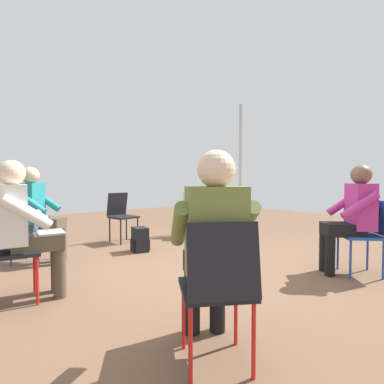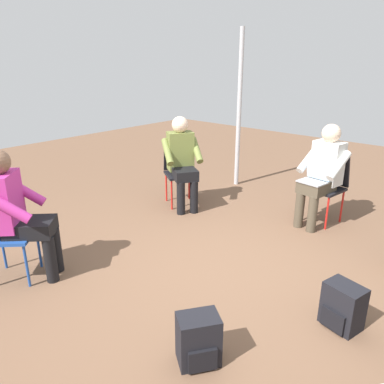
% 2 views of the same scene
% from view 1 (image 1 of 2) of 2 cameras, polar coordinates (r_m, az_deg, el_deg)
% --- Properties ---
extents(ground_plane, '(14.00, 14.00, 0.00)m').
position_cam_1_polar(ground_plane, '(3.80, 0.10, -14.04)').
color(ground_plane, brown).
extents(chair_north, '(0.45, 0.49, 0.85)m').
position_cam_1_polar(chair_north, '(3.06, -32.31, -8.85)').
color(chair_north, black).
rests_on(chair_north, ground).
extents(chair_northeast, '(0.58, 0.59, 0.85)m').
position_cam_1_polar(chair_northeast, '(4.44, -29.14, -5.42)').
color(chair_northeast, '#1E4799').
rests_on(chair_northeast, ground).
extents(chair_southeast, '(0.58, 0.57, 0.85)m').
position_cam_1_polar(chair_southeast, '(5.69, 0.21, -3.52)').
color(chair_southeast, '#B7B7BC').
rests_on(chair_southeast, ground).
extents(chair_northwest, '(0.58, 0.56, 0.85)m').
position_cam_1_polar(chair_northwest, '(1.74, 5.10, -16.90)').
color(chair_northwest, black).
rests_on(chair_northwest, ground).
extents(chair_southwest, '(0.58, 0.58, 0.85)m').
position_cam_1_polar(chair_southwest, '(3.94, 30.33, -6.40)').
color(chair_southwest, '#1E4799').
rests_on(chair_southwest, ground).
extents(chair_east, '(0.48, 0.44, 0.85)m').
position_cam_1_polar(chair_east, '(5.34, -13.34, -3.96)').
color(chair_east, black).
rests_on(chair_east, ground).
extents(person_with_laptop, '(0.54, 0.56, 1.24)m').
position_cam_1_polar(person_with_laptop, '(3.03, -29.16, -5.12)').
color(person_with_laptop, '#4C4233').
rests_on(person_with_laptop, ground).
extents(person_in_magenta, '(0.63, 0.63, 1.24)m').
position_cam_1_polar(person_in_magenta, '(3.84, 28.14, -3.59)').
color(person_in_magenta, black).
rests_on(person_in_magenta, ground).
extents(person_in_olive, '(0.63, 0.63, 1.24)m').
position_cam_1_polar(person_in_olive, '(1.84, 3.95, -9.40)').
color(person_in_olive, black).
rests_on(person_in_olive, ground).
extents(person_in_teal, '(0.63, 0.63, 1.24)m').
position_cam_1_polar(person_in_teal, '(4.34, -27.27, -2.93)').
color(person_in_teal, '#4C4233').
rests_on(person_in_teal, ground).
extents(backpack_near_laptop_user, '(0.32, 0.29, 0.36)m').
position_cam_1_polar(backpack_near_laptop_user, '(4.62, -9.87, -9.14)').
color(backpack_near_laptop_user, black).
rests_on(backpack_near_laptop_user, ground).
extents(backpack_by_empty_chair, '(0.32, 0.34, 0.36)m').
position_cam_1_polar(backpack_by_empty_chair, '(4.75, 4.52, -8.79)').
color(backpack_by_empty_chair, black).
rests_on(backpack_by_empty_chair, ground).
extents(tent_pole_near, '(0.07, 0.07, 2.72)m').
position_cam_1_polar(tent_pole_near, '(6.64, 9.22, 4.73)').
color(tent_pole_near, '#B2B2B7').
rests_on(tent_pole_near, ground).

